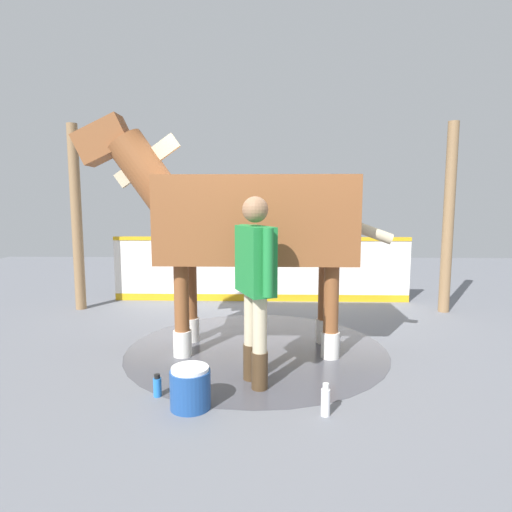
{
  "coord_description": "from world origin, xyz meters",
  "views": [
    {
      "loc": [
        -4.95,
        0.09,
        1.68
      ],
      "look_at": [
        -0.67,
        0.19,
        1.14
      ],
      "focal_mm": 30.1,
      "sensor_mm": 36.0,
      "label": 1
    }
  ],
  "objects_px": {
    "bottle_shampoo": "(326,401)",
    "bottle_spray": "(157,386)",
    "wash_bucket": "(190,388)",
    "handler": "(255,277)",
    "horse": "(245,221)"
  },
  "relations": [
    {
      "from": "horse",
      "to": "handler",
      "type": "bearing_deg",
      "value": 98.33
    },
    {
      "from": "horse",
      "to": "bottle_shampoo",
      "type": "bearing_deg",
      "value": 114.94
    },
    {
      "from": "handler",
      "to": "bottle_shampoo",
      "type": "height_order",
      "value": "handler"
    },
    {
      "from": "wash_bucket",
      "to": "bottle_spray",
      "type": "distance_m",
      "value": 0.39
    },
    {
      "from": "horse",
      "to": "bottle_spray",
      "type": "relative_size",
      "value": 17.7
    },
    {
      "from": "bottle_spray",
      "to": "wash_bucket",
      "type": "bearing_deg",
      "value": -121.7
    },
    {
      "from": "horse",
      "to": "wash_bucket",
      "type": "xyz_separation_m",
      "value": [
        -1.43,
        0.39,
        -1.3
      ]
    },
    {
      "from": "bottle_shampoo",
      "to": "wash_bucket",
      "type": "bearing_deg",
      "value": 84.32
    },
    {
      "from": "horse",
      "to": "bottle_spray",
      "type": "bearing_deg",
      "value": 60.48
    },
    {
      "from": "handler",
      "to": "bottle_shampoo",
      "type": "bearing_deg",
      "value": -68.05
    },
    {
      "from": "bottle_shampoo",
      "to": "bottle_spray",
      "type": "relative_size",
      "value": 1.34
    },
    {
      "from": "horse",
      "to": "handler",
      "type": "xyz_separation_m",
      "value": [
        -0.96,
        -0.13,
        -0.47
      ]
    },
    {
      "from": "wash_bucket",
      "to": "horse",
      "type": "bearing_deg",
      "value": -15.19
    },
    {
      "from": "bottle_shampoo",
      "to": "bottle_spray",
      "type": "distance_m",
      "value": 1.45
    },
    {
      "from": "wash_bucket",
      "to": "bottle_spray",
      "type": "relative_size",
      "value": 1.75
    }
  ]
}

